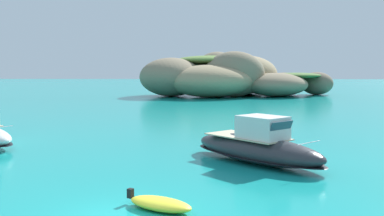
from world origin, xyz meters
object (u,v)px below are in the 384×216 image
motorboat_charcoal (257,147)px  islet_large (216,75)px  islet_small (285,84)px  dinghy_tender (160,204)px

motorboat_charcoal → islet_large: bearing=91.3°
islet_small → dinghy_tender: size_ratio=7.69×
islet_small → motorboat_charcoal: (-11.64, -59.13, -1.32)m
islet_small → islet_large: bearing=176.2°
dinghy_tender → islet_large: bearing=87.5°
islet_large → dinghy_tender: (-3.01, -68.10, -3.63)m
islet_large → islet_small: islet_large is taller
islet_large → motorboat_charcoal: bearing=-88.7°
motorboat_charcoal → dinghy_tender: motorboat_charcoal is taller
islet_large → dinghy_tender: 68.27m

